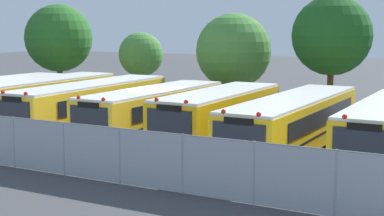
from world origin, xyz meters
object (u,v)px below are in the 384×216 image
(school_bus_4, at_px, (219,115))
(traffic_cone, at_px, (229,177))
(tree_0, at_px, (61,38))
(school_bus_5, at_px, (294,122))
(school_bus_3, at_px, (155,110))
(tree_1, at_px, (139,54))
(school_bus_1, at_px, (39,99))
(tree_3, at_px, (330,35))
(school_bus_2, at_px, (91,104))
(tree_2, at_px, (231,51))

(school_bus_4, height_order, traffic_cone, school_bus_4)
(tree_0, bearing_deg, school_bus_4, -29.14)
(tree_0, bearing_deg, school_bus_5, -25.10)
(school_bus_3, distance_m, tree_1, 14.03)
(school_bus_5, relative_size, tree_0, 1.63)
(school_bus_1, distance_m, tree_3, 17.61)
(school_bus_2, bearing_deg, tree_0, -44.27)
(school_bus_5, relative_size, tree_3, 1.59)
(school_bus_1, bearing_deg, tree_1, -88.06)
(school_bus_5, bearing_deg, tree_1, -35.09)
(school_bus_2, height_order, tree_1, tree_1)
(tree_0, bearing_deg, tree_2, 0.39)
(school_bus_1, height_order, tree_2, tree_2)
(school_bus_4, xyz_separation_m, tree_3, (2.27, 10.87, 3.59))
(school_bus_4, height_order, tree_1, tree_1)
(traffic_cone, bearing_deg, school_bus_5, 86.33)
(school_bus_5, distance_m, tree_2, 13.05)
(tree_3, height_order, traffic_cone, tree_3)
(school_bus_2, xyz_separation_m, school_bus_5, (11.06, -0.12, -0.05))
(school_bus_2, height_order, school_bus_3, school_bus_2)
(school_bus_4, xyz_separation_m, school_bus_5, (3.60, -0.06, -0.03))
(tree_2, bearing_deg, school_bus_1, -127.04)
(school_bus_4, bearing_deg, traffic_cone, 118.40)
(tree_2, height_order, tree_3, tree_3)
(school_bus_3, xyz_separation_m, tree_0, (-14.46, 9.82, 3.29))
(school_bus_4, relative_size, tree_3, 1.27)
(traffic_cone, bearing_deg, tree_1, 130.85)
(tree_0, height_order, tree_3, tree_3)
(traffic_cone, bearing_deg, tree_0, 142.92)
(school_bus_3, distance_m, school_bus_4, 3.74)
(school_bus_1, relative_size, tree_1, 2.22)
(school_bus_2, relative_size, tree_0, 1.61)
(school_bus_1, relative_size, school_bus_2, 0.98)
(school_bus_5, distance_m, traffic_cone, 6.08)
(tree_3, bearing_deg, school_bus_3, -119.62)
(school_bus_2, bearing_deg, school_bus_3, -176.96)
(school_bus_5, bearing_deg, school_bus_2, 0.93)
(tree_0, xyz_separation_m, tree_2, (14.20, 0.10, -0.70))
(tree_0, distance_m, tree_3, 20.47)
(school_bus_4, distance_m, tree_3, 11.67)
(tree_3, bearing_deg, school_bus_2, -131.99)
(school_bus_2, distance_m, tree_0, 15.07)
(school_bus_2, xyz_separation_m, school_bus_3, (3.74, 0.27, -0.07))
(school_bus_3, relative_size, tree_0, 1.44)
(school_bus_2, bearing_deg, school_bus_5, 178.36)
(school_bus_1, height_order, school_bus_3, school_bus_1)
(school_bus_3, height_order, tree_2, tree_2)
(school_bus_1, distance_m, school_bus_2, 3.98)
(school_bus_1, bearing_deg, tree_3, -143.29)
(school_bus_4, xyz_separation_m, tree_1, (-11.94, 11.49, 2.08))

